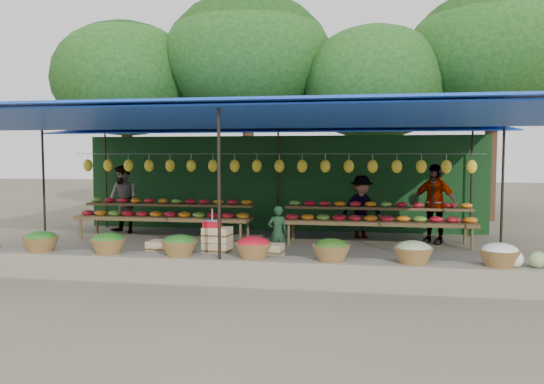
# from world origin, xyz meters

# --- Properties ---
(ground) EXTENTS (60.00, 60.00, 0.00)m
(ground) POSITION_xyz_m (0.00, 0.00, 0.00)
(ground) COLOR brown
(ground) RESTS_ON ground
(stone_curb) EXTENTS (10.60, 0.55, 0.40)m
(stone_curb) POSITION_xyz_m (0.00, -2.75, 0.20)
(stone_curb) COLOR #6C6857
(stone_curb) RESTS_ON ground
(stall_canopy) EXTENTS (10.80, 6.60, 2.82)m
(stall_canopy) POSITION_xyz_m (0.00, 0.07, 2.68)
(stall_canopy) COLOR black
(stall_canopy) RESTS_ON ground
(produce_baskets) EXTENTS (8.98, 0.58, 0.34)m
(produce_baskets) POSITION_xyz_m (-0.10, -2.75, 0.56)
(produce_baskets) COLOR brown
(produce_baskets) RESTS_ON stone_curb
(netting_backdrop) EXTENTS (10.60, 0.06, 2.50)m
(netting_backdrop) POSITION_xyz_m (0.00, 3.15, 1.25)
(netting_backdrop) COLOR #17411E
(netting_backdrop) RESTS_ON ground
(tree_row) EXTENTS (16.51, 5.50, 7.12)m
(tree_row) POSITION_xyz_m (0.50, 6.09, 4.70)
(tree_row) COLOR #391F15
(tree_row) RESTS_ON ground
(fruit_table_left) EXTENTS (4.21, 0.95, 0.93)m
(fruit_table_left) POSITION_xyz_m (-2.49, 1.35, 0.61)
(fruit_table_left) COLOR #4B381E
(fruit_table_left) RESTS_ON ground
(fruit_table_right) EXTENTS (4.21, 0.95, 0.93)m
(fruit_table_right) POSITION_xyz_m (2.51, 1.35, 0.61)
(fruit_table_right) COLOR #4B381E
(fruit_table_right) RESTS_ON ground
(crate_counter) EXTENTS (2.38, 0.38, 0.77)m
(crate_counter) POSITION_xyz_m (-0.29, -2.06, 0.31)
(crate_counter) COLOR tan
(crate_counter) RESTS_ON ground
(weighing_scale) EXTENTS (0.30, 0.30, 0.32)m
(weighing_scale) POSITION_xyz_m (-0.35, -2.06, 0.85)
(weighing_scale) COLOR red
(weighing_scale) RESTS_ON crate_counter
(vendor_seated) EXTENTS (0.44, 0.35, 1.03)m
(vendor_seated) POSITION_xyz_m (0.57, -0.79, 0.52)
(vendor_seated) COLOR #1A3920
(vendor_seated) RESTS_ON ground
(customer_left) EXTENTS (1.02, 0.91, 1.73)m
(customer_left) POSITION_xyz_m (-3.87, 1.99, 0.86)
(customer_left) COLOR slate
(customer_left) RESTS_ON ground
(customer_mid) EXTENTS (1.10, 0.85, 1.51)m
(customer_mid) POSITION_xyz_m (2.15, 2.12, 0.75)
(customer_mid) COLOR slate
(customer_mid) RESTS_ON ground
(customer_right) EXTENTS (1.13, 0.88, 1.80)m
(customer_right) POSITION_xyz_m (3.76, 1.64, 0.90)
(customer_right) COLOR slate
(customer_right) RESTS_ON ground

